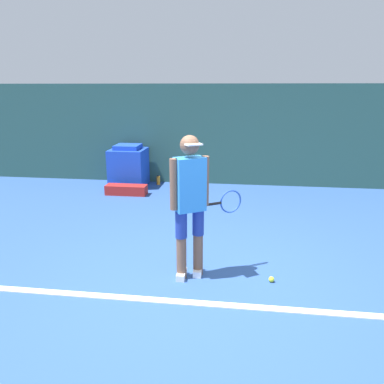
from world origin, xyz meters
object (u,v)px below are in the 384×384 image
Objects in this scene: tennis_player at (191,201)px; covered_chair at (129,166)px; tennis_ball at (271,279)px; equipment_bag at (126,190)px; water_bottle at (158,180)px.

tennis_player is 1.79× the size of covered_chair.
tennis_ball is 0.08× the size of equipment_bag.
covered_chair reaches higher than tennis_ball.
water_bottle reaches higher than equipment_bag.
tennis_ball is 5.14m from covered_chair.
tennis_ball is 0.07× the size of covered_chair.
covered_chair is (-2.99, 4.16, 0.42)m from tennis_ball.
equipment_bag is at bearing 129.71° from tennis_ball.
equipment_bag is (0.16, -0.75, -0.35)m from covered_chair.
tennis_player is at bearing -63.96° from covered_chair.
covered_chair is 0.84m from equipment_bag.
tennis_ball is at bearing -61.69° from water_bottle.
covered_chair reaches higher than equipment_bag.
tennis_player is 4.60m from water_bottle.
tennis_ball is at bearing -54.29° from covered_chair.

